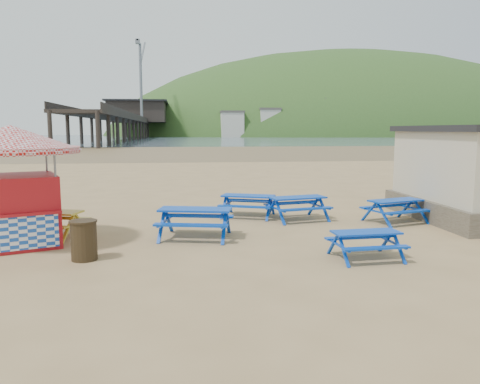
{
  "coord_description": "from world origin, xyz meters",
  "views": [
    {
      "loc": [
        -1.09,
        -13.46,
        3.01
      ],
      "look_at": [
        0.81,
        1.5,
        1.0
      ],
      "focal_mm": 35.0,
      "sensor_mm": 36.0,
      "label": 1
    }
  ],
  "objects": [
    {
      "name": "ground",
      "position": [
        0.0,
        0.0,
        0.0
      ],
      "size": [
        400.0,
        400.0,
        0.0
      ],
      "primitive_type": "plane",
      "color": "tan",
      "rests_on": "ground"
    },
    {
      "name": "wet_sand",
      "position": [
        0.0,
        55.0,
        0.0
      ],
      "size": [
        400.0,
        400.0,
        0.0
      ],
      "primitive_type": "plane",
      "color": "brown",
      "rests_on": "ground"
    },
    {
      "name": "sea",
      "position": [
        0.0,
        170.0,
        0.01
      ],
      "size": [
        400.0,
        400.0,
        0.0
      ],
      "primitive_type": "plane",
      "color": "#42535F",
      "rests_on": "ground"
    },
    {
      "name": "picnic_table_blue_a",
      "position": [
        1.22,
        2.44,
        0.38
      ],
      "size": [
        2.21,
        2.01,
        0.76
      ],
      "rotation": [
        0.0,
        0.0,
        -0.37
      ],
      "color": "#053FB8",
      "rests_on": "ground"
    },
    {
      "name": "picnic_table_blue_b",
      "position": [
        2.79,
        1.67,
        0.39
      ],
      "size": [
        2.14,
        1.86,
        0.78
      ],
      "rotation": [
        0.0,
        0.0,
        0.21
      ],
      "color": "#053FB8",
      "rests_on": "ground"
    },
    {
      "name": "picnic_table_blue_c",
      "position": [
        5.85,
        0.83,
        0.38
      ],
      "size": [
        2.13,
        1.9,
        0.75
      ],
      "rotation": [
        0.0,
        0.0,
        0.29
      ],
      "color": "#053FB8",
      "rests_on": "ground"
    },
    {
      "name": "picnic_table_blue_d",
      "position": [
        -0.71,
        -0.57,
        0.42
      ],
      "size": [
        2.29,
        2.0,
        0.84
      ],
      "rotation": [
        0.0,
        0.0,
        -0.22
      ],
      "color": "#053FB8",
      "rests_on": "ground"
    },
    {
      "name": "picnic_table_blue_e",
      "position": [
        3.18,
        -3.23,
        0.33
      ],
      "size": [
        1.65,
        1.36,
        0.66
      ],
      "rotation": [
        0.0,
        0.0,
        0.06
      ],
      "color": "#053FB8",
      "rests_on": "ground"
    },
    {
      "name": "picnic_table_yellow",
      "position": [
        -4.78,
        -0.03,
        0.38
      ],
      "size": [
        2.17,
        1.95,
        0.76
      ],
      "rotation": [
        0.0,
        0.0,
        -0.31
      ],
      "color": "gold",
      "rests_on": "ground"
    },
    {
      "name": "ice_cream_kiosk",
      "position": [
        -5.4,
        -0.8,
        1.97
      ],
      "size": [
        4.53,
        4.53,
        3.14
      ],
      "rotation": [
        0.0,
        0.0,
        0.37
      ],
      "color": "#A71219",
      "rests_on": "ground"
    },
    {
      "name": "litter_bin",
      "position": [
        -3.35,
        -2.49,
        0.48
      ],
      "size": [
        0.64,
        0.64,
        0.94
      ],
      "color": "#312415",
      "rests_on": "ground"
    },
    {
      "name": "pier",
      "position": [
        -17.99,
        178.23,
        5.46
      ],
      "size": [
        24.0,
        220.0,
        39.29
      ],
      "color": "black",
      "rests_on": "ground"
    },
    {
      "name": "headland_town",
      "position": [
        90.0,
        229.68,
        -9.91
      ],
      "size": [
        264.0,
        144.0,
        108.0
      ],
      "color": "#2D4C1E",
      "rests_on": "ground"
    }
  ]
}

